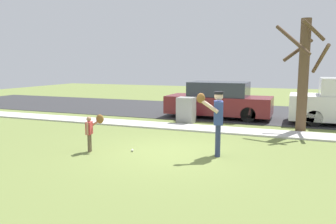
% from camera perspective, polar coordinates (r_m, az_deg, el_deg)
% --- Properties ---
extents(ground_plane, '(48.00, 48.00, 0.00)m').
position_cam_1_polar(ground_plane, '(12.70, 6.17, -3.02)').
color(ground_plane, olive).
extents(sidewalk_strip, '(36.00, 1.20, 0.06)m').
position_cam_1_polar(sidewalk_strip, '(12.79, 6.29, -2.81)').
color(sidewalk_strip, beige).
rests_on(sidewalk_strip, ground).
extents(road_surface, '(36.00, 6.80, 0.02)m').
position_cam_1_polar(road_surface, '(17.61, 10.49, 0.03)').
color(road_surface, '#2D2D30').
rests_on(road_surface, ground).
extents(person_adult, '(0.67, 0.76, 1.73)m').
position_cam_1_polar(person_adult, '(8.97, 8.25, -0.69)').
color(person_adult, navy).
rests_on(person_adult, ground).
extents(person_child, '(0.44, 0.48, 1.05)m').
position_cam_1_polar(person_child, '(9.64, -12.70, -2.63)').
color(person_child, brown).
rests_on(person_child, ground).
extents(baseball, '(0.07, 0.07, 0.07)m').
position_cam_1_polar(baseball, '(9.58, -6.06, -6.47)').
color(baseball, white).
rests_on(baseball, ground).
extents(utility_cabinet, '(0.69, 0.63, 1.08)m').
position_cam_1_polar(utility_cabinet, '(14.06, 3.09, 0.31)').
color(utility_cabinet, gray).
rests_on(utility_cabinet, ground).
extents(street_tree_near, '(1.84, 1.87, 4.03)m').
position_cam_1_polar(street_tree_near, '(13.02, 21.98, 6.36)').
color(street_tree_near, brown).
rests_on(street_tree_near, ground).
extents(parked_suv_maroon, '(4.70, 1.90, 1.63)m').
position_cam_1_polar(parked_suv_maroon, '(15.57, 8.58, 1.93)').
color(parked_suv_maroon, maroon).
rests_on(parked_suv_maroon, road_surface).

